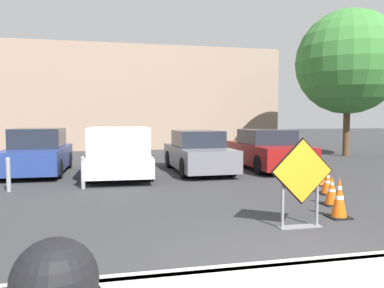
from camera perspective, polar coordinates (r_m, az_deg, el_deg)
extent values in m
plane|color=#333335|center=(14.36, -3.70, -3.62)|extent=(96.00, 96.00, 0.00)
cube|color=#ADAAA3|center=(4.95, 14.95, -17.71)|extent=(28.10, 0.20, 0.14)
cube|color=black|center=(6.65, 16.41, -3.98)|extent=(1.14, 0.02, 1.14)
cube|color=orange|center=(6.64, 16.47, -4.00)|extent=(1.08, 0.02, 1.08)
cube|color=slate|center=(6.89, 16.06, -12.00)|extent=(0.77, 0.20, 0.02)
cube|color=slate|center=(6.63, 13.66, -8.29)|extent=(0.04, 0.04, 0.99)
cube|color=slate|center=(6.93, 18.52, -7.84)|extent=(0.04, 0.04, 0.99)
cube|color=black|center=(7.74, 21.44, -10.31)|extent=(0.39, 0.39, 0.03)
cone|color=#EA590F|center=(7.66, 21.51, -7.47)|extent=(0.29, 0.29, 0.75)
cylinder|color=white|center=(7.63, 21.55, -6.25)|extent=(0.09, 0.09, 0.07)
cylinder|color=white|center=(7.66, 21.51, -7.58)|extent=(0.16, 0.16, 0.07)
cube|color=black|center=(8.80, 20.46, -8.59)|extent=(0.38, 0.38, 0.03)
cone|color=#EA590F|center=(8.73, 20.51, -6.53)|extent=(0.28, 0.28, 0.61)
cylinder|color=white|center=(8.71, 20.53, -5.66)|extent=(0.09, 0.09, 0.06)
cylinder|color=white|center=(8.74, 20.51, -6.61)|extent=(0.16, 0.16, 0.06)
cube|color=black|center=(10.01, 19.91, -7.07)|extent=(0.41, 0.41, 0.03)
cone|color=#EA590F|center=(9.96, 19.95, -5.38)|extent=(0.31, 0.31, 0.57)
cylinder|color=white|center=(9.94, 19.97, -4.67)|extent=(0.10, 0.10, 0.05)
cylinder|color=white|center=(9.96, 19.95, -5.44)|extent=(0.17, 0.17, 0.05)
cube|color=black|center=(11.24, 18.71, -5.85)|extent=(0.54, 0.54, 0.03)
cone|color=#EA590F|center=(11.19, 18.75, -3.96)|extent=(0.40, 0.40, 0.72)
cylinder|color=white|center=(11.17, 18.77, -3.15)|extent=(0.12, 0.12, 0.06)
cylinder|color=white|center=(11.19, 18.75, -4.03)|extent=(0.22, 0.22, 0.06)
cube|color=navy|center=(13.76, -22.37, -2.00)|extent=(1.85, 4.04, 0.73)
cube|color=#1E232D|center=(13.81, -22.37, 0.87)|extent=(1.61, 1.87, 0.65)
cylinder|color=black|center=(12.43, -19.68, -3.58)|extent=(0.21, 0.62, 0.62)
cylinder|color=black|center=(12.78, -27.04, -3.59)|extent=(0.21, 0.62, 0.62)
cylinder|color=black|center=(14.88, -18.32, -2.35)|extent=(0.21, 0.62, 0.62)
cylinder|color=black|center=(15.17, -24.53, -2.39)|extent=(0.21, 0.62, 0.62)
cube|color=silver|center=(12.87, -10.91, -2.38)|extent=(2.14, 5.26, 0.55)
cube|color=silver|center=(11.65, -11.03, 0.43)|extent=(1.86, 2.14, 0.85)
cube|color=silver|center=(15.05, -10.83, 0.44)|extent=(1.84, 0.17, 0.45)
cube|color=silver|center=(13.88, -7.08, 0.19)|extent=(0.19, 2.49, 0.45)
cube|color=silver|center=(13.90, -14.68, 0.10)|extent=(0.19, 2.49, 0.45)
cylinder|color=black|center=(11.36, -6.48, -3.68)|extent=(0.27, 0.78, 0.77)
cylinder|color=black|center=(11.39, -15.51, -3.78)|extent=(0.27, 0.78, 0.77)
cylinder|color=black|center=(14.44, -7.28, -2.06)|extent=(0.27, 0.78, 0.77)
cylinder|color=black|center=(14.47, -14.37, -2.14)|extent=(0.27, 0.78, 0.77)
cube|color=slate|center=(13.21, 0.95, -1.94)|extent=(1.84, 4.21, 0.71)
cube|color=#1E232D|center=(13.26, 0.84, 0.85)|extent=(1.57, 1.96, 0.56)
cylinder|color=black|center=(12.24, 6.12, -3.41)|extent=(0.22, 0.66, 0.65)
cylinder|color=black|center=(11.80, -1.19, -3.66)|extent=(0.22, 0.66, 0.65)
cylinder|color=black|center=(14.68, 2.67, -2.17)|extent=(0.22, 0.66, 0.65)
cylinder|color=black|center=(14.31, -3.47, -2.33)|extent=(0.22, 0.66, 0.65)
cube|color=maroon|center=(14.31, 11.36, -1.48)|extent=(1.92, 4.49, 0.75)
cube|color=#1E232D|center=(14.36, 11.23, 1.11)|extent=(1.66, 2.08, 0.54)
cylinder|color=black|center=(13.45, 16.97, -2.88)|extent=(0.21, 0.66, 0.66)
cylinder|color=black|center=(12.74, 10.22, -3.15)|extent=(0.21, 0.66, 0.66)
cylinder|color=black|center=(15.92, 12.25, -1.77)|extent=(0.21, 0.66, 0.66)
cylinder|color=black|center=(15.33, 6.42, -1.92)|extent=(0.21, 0.66, 0.66)
sphere|color=black|center=(2.29, -20.16, -19.01)|extent=(0.47, 0.47, 0.47)
cylinder|color=gray|center=(10.42, -16.29, -4.35)|extent=(0.11, 0.11, 0.82)
sphere|color=gray|center=(10.37, -16.33, -2.10)|extent=(0.12, 0.12, 0.12)
cylinder|color=gray|center=(10.70, -26.19, -4.35)|extent=(0.11, 0.11, 0.84)
sphere|color=gray|center=(10.65, -26.26, -2.12)|extent=(0.12, 0.12, 0.12)
cube|color=gray|center=(24.95, -8.11, 6.75)|extent=(17.36, 5.00, 6.26)
cylinder|color=#513823|center=(20.22, 22.46, 2.17)|extent=(0.32, 0.32, 2.74)
sphere|color=#387A33|center=(20.40, 22.71, 11.43)|extent=(5.10, 5.10, 5.10)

